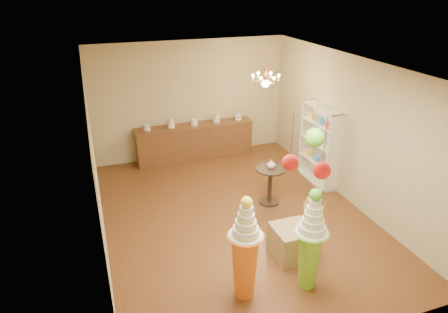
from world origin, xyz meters
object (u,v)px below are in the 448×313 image
object	(u,v)px
pedestal_green	(310,248)
round_table	(270,180)
pedestal_orange	(245,258)
sideboard	(195,141)

from	to	relation	value
pedestal_green	round_table	bearing A→B (deg)	77.99
pedestal_orange	round_table	bearing A→B (deg)	57.05
round_table	sideboard	bearing A→B (deg)	107.69
pedestal_green	sideboard	xyz separation A→B (m)	(-0.34, 5.18, -0.23)
sideboard	round_table	size ratio (longest dim) A/B	3.72
pedestal_green	round_table	xyz separation A→B (m)	(0.52, 2.46, -0.18)
pedestal_orange	sideboard	xyz separation A→B (m)	(0.63, 5.04, -0.20)
sideboard	pedestal_orange	bearing A→B (deg)	-97.17
round_table	pedestal_orange	bearing A→B (deg)	-122.95
pedestal_green	round_table	size ratio (longest dim) A/B	2.08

